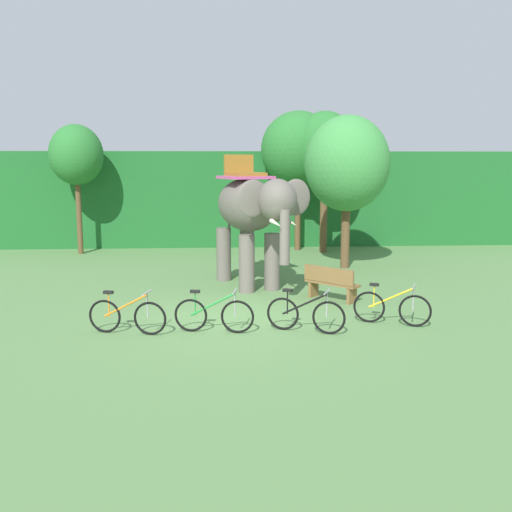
% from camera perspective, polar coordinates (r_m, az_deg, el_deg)
% --- Properties ---
extents(ground_plane, '(80.00, 80.00, 0.00)m').
position_cam_1_polar(ground_plane, '(13.42, -2.45, -6.20)').
color(ground_plane, '#567F47').
extents(foliage_hedge, '(36.00, 6.00, 4.00)m').
position_cam_1_polar(foliage_hedge, '(27.24, -3.08, 5.92)').
color(foliage_hedge, '#1E6028').
rests_on(foliage_hedge, ground).
extents(tree_right, '(2.05, 2.05, 4.99)m').
position_cam_1_polar(tree_right, '(23.57, -17.25, 9.40)').
color(tree_right, brown).
rests_on(tree_right, ground).
extents(tree_center, '(3.00, 3.00, 5.58)m').
position_cam_1_polar(tree_center, '(23.62, 4.19, 10.37)').
color(tree_center, brown).
rests_on(tree_center, ground).
extents(tree_left, '(2.59, 2.59, 5.52)m').
position_cam_1_polar(tree_left, '(23.12, 6.77, 10.22)').
color(tree_left, brown).
rests_on(tree_left, ground).
extents(tree_center_right, '(2.82, 2.82, 5.10)m').
position_cam_1_polar(tree_center_right, '(19.71, 8.93, 8.92)').
color(tree_center_right, brown).
rests_on(tree_center_right, ground).
extents(elephant, '(2.80, 4.22, 3.78)m').
position_cam_1_polar(elephant, '(16.44, -0.45, 4.46)').
color(elephant, '#665E56').
rests_on(elephant, ground).
extents(bike_orange, '(1.67, 0.58, 0.92)m').
position_cam_1_polar(bike_orange, '(12.49, -12.56, -5.76)').
color(bike_orange, black).
rests_on(bike_orange, ground).
extents(bike_green, '(1.69, 0.52, 0.92)m').
position_cam_1_polar(bike_green, '(12.32, -4.17, -5.76)').
color(bike_green, black).
rests_on(bike_green, ground).
extents(bike_black, '(1.60, 0.77, 0.92)m').
position_cam_1_polar(bike_black, '(12.37, 4.87, -5.72)').
color(bike_black, black).
rests_on(bike_black, ground).
extents(bike_yellow, '(1.58, 0.79, 0.92)m').
position_cam_1_polar(bike_yellow, '(13.22, 13.18, -4.95)').
color(bike_yellow, black).
rests_on(bike_yellow, ground).
extents(wooden_bench, '(1.35, 1.35, 0.89)m').
position_cam_1_polar(wooden_bench, '(15.19, 7.36, -2.58)').
color(wooden_bench, brown).
rests_on(wooden_bench, ground).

